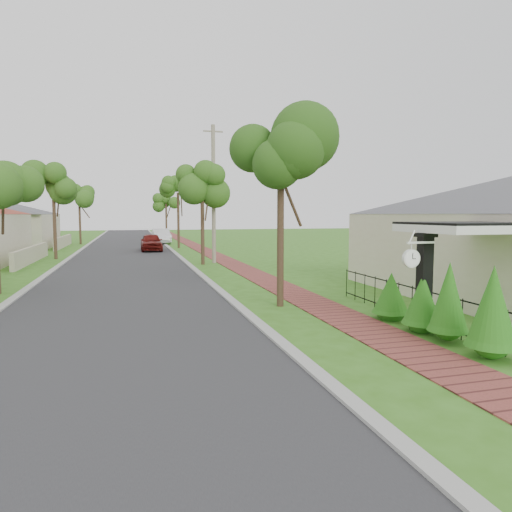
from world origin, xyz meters
name	(u,v)px	position (x,y,z in m)	size (l,w,h in m)	color
ground	(242,333)	(0.00, 0.00, 0.00)	(160.00, 160.00, 0.00)	#356818
road	(125,260)	(-3.00, 20.00, 0.00)	(7.00, 120.00, 0.02)	#28282B
kerb_right	(181,259)	(0.65, 20.00, 0.00)	(0.30, 120.00, 0.10)	#9E9E99
kerb_left	(66,262)	(-6.65, 20.00, 0.00)	(0.30, 120.00, 0.10)	#9E9E99
sidewalk	(219,258)	(3.25, 20.00, 0.00)	(1.50, 120.00, 0.03)	brown
porch_post	(424,288)	(4.55, -1.00, 1.12)	(0.48, 0.48, 2.52)	black
picket_fence	(412,302)	(4.90, 0.00, 0.53)	(0.03, 8.02, 1.00)	black
street_trees	(126,195)	(-2.87, 26.84, 4.54)	(10.70, 37.65, 5.89)	#382619
hedge_row	(437,304)	(4.45, -1.65, 0.82)	(0.93, 4.67, 2.08)	#215D12
parked_car_red	(151,242)	(-1.00, 27.28, 0.71)	(1.69, 4.20, 1.43)	maroon
parked_car_white	(161,236)	(0.40, 36.63, 0.76)	(1.61, 4.60, 1.52)	white
near_tree	(281,164)	(2.02, 2.98, 4.56)	(2.23, 2.23, 5.72)	#382619
utility_pole	(214,194)	(2.30, 16.67, 4.24)	(1.20, 0.24, 8.36)	gray
station_clock	(412,257)	(3.89, -1.40, 1.95)	(0.85, 0.13, 0.63)	white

